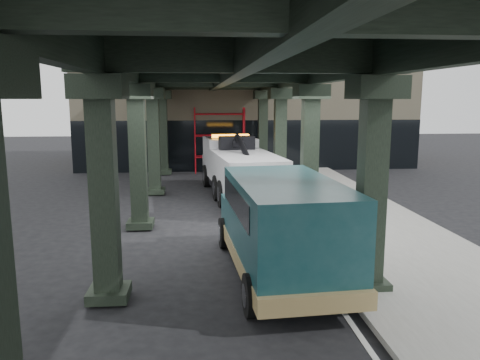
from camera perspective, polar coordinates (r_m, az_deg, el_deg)
ground at (r=14.95m, az=0.25°, el=-7.69°), size 90.00×90.00×0.00m
sidewalk at (r=17.78m, az=14.26°, el=-4.89°), size 5.00×40.00×0.15m
lane_stripe at (r=17.08m, az=5.31°, el=-5.47°), size 0.12×38.00×0.01m
viaduct at (r=16.25m, az=-1.87°, el=13.22°), size 7.40×32.00×6.40m
building at (r=34.36m, az=0.40°, el=9.00°), size 22.00×10.00×8.00m
scaffolding at (r=28.96m, az=-2.52°, el=5.09°), size 3.08×0.88×4.00m
tow_truck at (r=22.03m, az=-0.22°, el=1.77°), size 3.42×9.02×2.89m
towed_van at (r=11.82m, az=5.06°, el=-5.45°), size 2.90×6.52×2.59m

